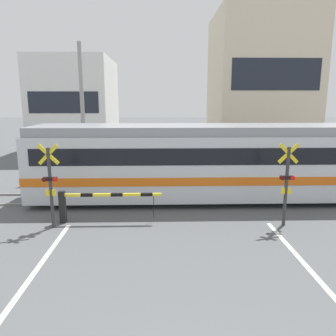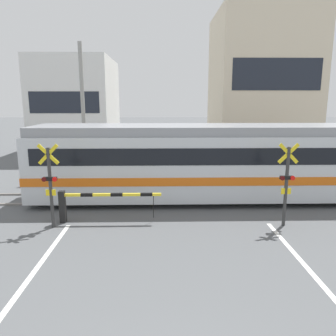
# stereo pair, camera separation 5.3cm
# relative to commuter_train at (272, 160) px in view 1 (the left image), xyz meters

# --- Properties ---
(rail_track_near) EXTENTS (50.00, 0.10, 0.08)m
(rail_track_near) POSITION_rel_commuter_train_xyz_m (-4.42, -0.72, -1.64)
(rail_track_near) COLOR gray
(rail_track_near) RESTS_ON ground_plane
(rail_track_far) EXTENTS (50.00, 0.10, 0.08)m
(rail_track_far) POSITION_rel_commuter_train_xyz_m (-4.42, 0.72, -1.64)
(rail_track_far) COLOR gray
(rail_track_far) RESTS_ON ground_plane
(commuter_train) EXTENTS (19.96, 3.02, 3.14)m
(commuter_train) POSITION_rel_commuter_train_xyz_m (0.00, 0.00, 0.00)
(commuter_train) COLOR silver
(commuter_train) RESTS_ON ground_plane
(crossing_barrier_near) EXTENTS (3.49, 0.20, 1.12)m
(crossing_barrier_near) POSITION_rel_commuter_train_xyz_m (-7.23, -2.65, -0.93)
(crossing_barrier_near) COLOR black
(crossing_barrier_near) RESTS_ON ground_plane
(crossing_barrier_far) EXTENTS (3.49, 0.20, 1.12)m
(crossing_barrier_far) POSITION_rel_commuter_train_xyz_m (-1.61, 2.68, -0.93)
(crossing_barrier_far) COLOR black
(crossing_barrier_far) RESTS_ON ground_plane
(crossing_signal_left) EXTENTS (0.68, 0.15, 2.80)m
(crossing_signal_left) POSITION_rel_commuter_train_xyz_m (-8.27, -3.11, -0.15)
(crossing_signal_left) COLOR #333333
(crossing_signal_left) RESTS_ON ground_plane
(crossing_signal_right) EXTENTS (0.68, 0.15, 2.80)m
(crossing_signal_right) POSITION_rel_commuter_train_xyz_m (-0.56, -3.11, -0.15)
(crossing_signal_right) COLOR #333333
(crossing_signal_right) RESTS_ON ground_plane
(pedestrian) EXTENTS (0.38, 0.22, 1.71)m
(pedestrian) POSITION_rel_commuter_train_xyz_m (-4.32, 4.28, -0.70)
(pedestrian) COLOR #33384C
(pedestrian) RESTS_ON ground_plane
(building_left_of_street) EXTENTS (5.66, 7.35, 7.28)m
(building_left_of_street) POSITION_rel_commuter_train_xyz_m (-11.25, 13.06, 1.96)
(building_left_of_street) COLOR white
(building_left_of_street) RESTS_ON ground_plane
(building_right_of_street) EXTENTS (7.29, 7.35, 10.69)m
(building_right_of_street) POSITION_rel_commuter_train_xyz_m (3.23, 13.06, 3.66)
(building_right_of_street) COLOR beige
(building_right_of_street) RESTS_ON ground_plane
(utility_pole_streetside) EXTENTS (0.22, 0.22, 7.24)m
(utility_pole_streetside) POSITION_rel_commuter_train_xyz_m (-9.02, 5.18, 1.94)
(utility_pole_streetside) COLOR gray
(utility_pole_streetside) RESTS_ON ground_plane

